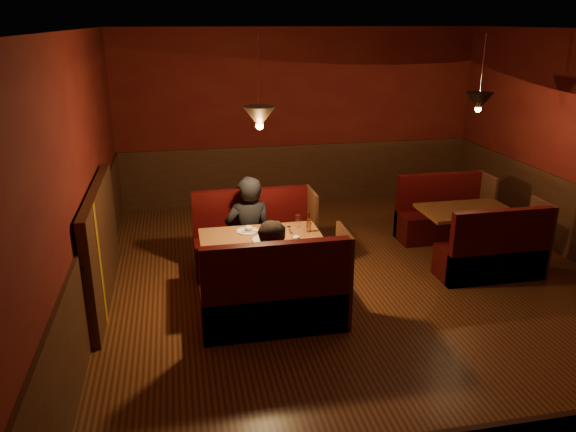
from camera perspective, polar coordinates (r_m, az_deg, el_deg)
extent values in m
cube|color=#411F0D|center=(6.69, 7.63, -7.54)|extent=(6.00, 7.00, 0.01)
cube|color=black|center=(5.98, 8.91, 18.22)|extent=(6.00, 7.00, 0.01)
cube|color=#490C0E|center=(9.48, 1.14, 9.91)|extent=(6.00, 0.01, 2.90)
cube|color=#490C0E|center=(5.91, -20.49, 2.90)|extent=(0.01, 7.00, 2.90)
cube|color=#331B11|center=(9.65, 1.13, 4.31)|extent=(6.00, 0.04, 1.00)
cube|color=#331B11|center=(6.22, -19.24, -5.49)|extent=(0.04, 7.00, 1.00)
cube|color=#331B11|center=(6.52, -18.45, -2.82)|extent=(0.10, 2.20, 1.30)
cube|color=#B07F17|center=(6.01, -18.51, -4.73)|extent=(0.01, 0.12, 1.30)
cylinder|color=#333333|center=(5.81, -2.99, 13.90)|extent=(0.01, 0.01, 0.80)
cone|color=black|center=(5.86, -2.92, 10.00)|extent=(0.34, 0.34, 0.22)
sphere|color=#FFBF72|center=(5.88, -2.90, 9.14)|extent=(0.08, 0.08, 0.08)
cylinder|color=#333333|center=(7.34, 19.17, 14.02)|extent=(0.01, 0.01, 0.80)
cone|color=black|center=(7.38, 18.82, 10.93)|extent=(0.34, 0.34, 0.22)
sphere|color=#FFBF72|center=(7.39, 18.75, 10.25)|extent=(0.08, 0.08, 0.08)
cube|color=brown|center=(6.23, -2.71, -2.35)|extent=(1.35, 0.82, 0.05)
cylinder|color=#331B11|center=(6.37, -2.66, -5.38)|extent=(0.14, 0.14, 0.68)
cylinder|color=#331B11|center=(6.51, -2.62, -7.93)|extent=(0.54, 0.54, 0.04)
cylinder|color=silver|center=(6.11, -2.38, -2.46)|extent=(0.27, 0.27, 0.02)
cube|color=black|center=(6.10, -1.77, -2.21)|extent=(0.09, 0.08, 0.03)
ellipsoid|color=silver|center=(6.09, -2.54, -2.16)|extent=(0.07, 0.07, 0.05)
cube|color=tan|center=(6.03, -1.05, -2.49)|extent=(0.08, 0.08, 0.03)
cylinder|color=silver|center=(6.04, -2.39, -2.57)|extent=(0.10, 0.08, 0.01)
cylinder|color=silver|center=(6.38, -4.13, -1.53)|extent=(0.25, 0.25, 0.01)
ellipsoid|color=beige|center=(6.38, -4.02, -1.21)|extent=(0.10, 0.10, 0.05)
cube|color=silver|center=(6.32, -3.90, -1.65)|extent=(0.19, 0.04, 0.00)
cylinder|color=white|center=(6.30, 0.09, -1.42)|extent=(0.05, 0.05, 0.08)
cylinder|color=white|center=(6.48, 1.03, -0.53)|extent=(0.07, 0.07, 0.14)
cylinder|color=white|center=(6.07, 1.93, -1.93)|extent=(0.07, 0.07, 0.14)
cylinder|color=#47230F|center=(6.35, 2.14, -0.94)|extent=(0.06, 0.06, 0.15)
cylinder|color=#47230F|center=(6.31, 2.15, 0.01)|extent=(0.03, 0.03, 0.07)
ellipsoid|color=white|center=(6.14, 0.85, -2.18)|extent=(0.11, 0.11, 0.04)
cube|color=black|center=(7.05, -3.53, -3.94)|extent=(1.45, 0.53, 0.43)
cube|color=black|center=(7.13, -3.81, -1.16)|extent=(1.45, 0.12, 1.01)
cube|color=#331B11|center=(7.07, 2.40, -1.32)|extent=(0.04, 0.53, 1.01)
cube|color=black|center=(5.80, -1.55, -9.30)|extent=(1.45, 0.53, 0.43)
cube|color=black|center=(5.49, -1.20, -7.66)|extent=(1.45, 0.12, 1.01)
cube|color=#331B11|center=(5.83, 5.68, -6.06)|extent=(0.04, 0.53, 1.01)
cube|color=brown|center=(7.68, 17.70, 0.52)|extent=(1.18, 0.75, 0.04)
cylinder|color=#331B11|center=(7.79, 17.46, -1.79)|extent=(0.12, 0.12, 0.62)
cylinder|color=#331B11|center=(7.90, 17.25, -3.77)|extent=(0.49, 0.49, 0.04)
cube|color=black|center=(8.36, 15.33, -0.96)|extent=(1.26, 0.49, 0.40)
cube|color=black|center=(8.43, 14.93, 1.16)|extent=(1.26, 0.11, 0.93)
cube|color=#331B11|center=(8.58, 19.38, 1.02)|extent=(0.04, 0.49, 0.93)
cube|color=black|center=(7.32, 19.72, -4.35)|extent=(1.26, 0.49, 0.40)
cube|color=black|center=(7.08, 20.73, -2.97)|extent=(1.26, 0.11, 0.93)
cube|color=#331B11|center=(7.58, 24.17, -1.99)|extent=(0.04, 0.49, 0.93)
imported|color=black|center=(6.76, -4.05, 0.34)|extent=(0.61, 0.43, 1.61)
imported|color=#372E2A|center=(5.63, -1.23, -4.35)|extent=(0.75, 0.60, 1.47)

